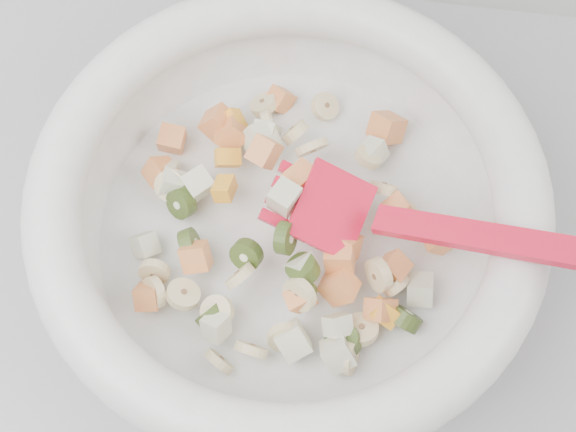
# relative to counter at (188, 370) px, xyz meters

# --- Properties ---
(counter) EXTENTS (2.00, 0.60, 0.90)m
(counter) POSITION_rel_counter_xyz_m (0.00, 0.00, 0.00)
(counter) COLOR #9A9A9F
(counter) RESTS_ON ground
(mixing_bowl) EXTENTS (0.46, 0.39, 0.15)m
(mixing_bowl) POSITION_rel_counter_xyz_m (0.13, 0.02, 0.51)
(mixing_bowl) COLOR white
(mixing_bowl) RESTS_ON counter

